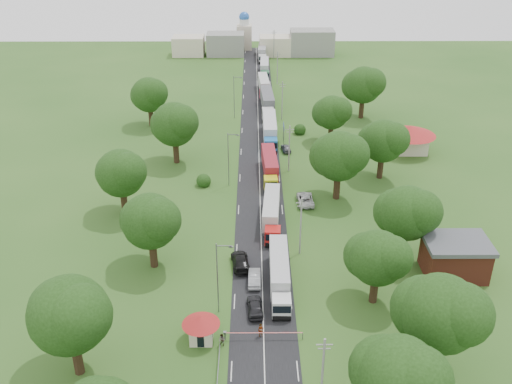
{
  "coord_description": "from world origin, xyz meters",
  "views": [
    {
      "loc": [
        -1.19,
        -75.94,
        45.7
      ],
      "look_at": [
        -0.72,
        6.57,
        3.0
      ],
      "focal_mm": 40.0,
      "sensor_mm": 36.0,
      "label": 1
    }
  ],
  "objects_px": {
    "boom_barrier": "(252,334)",
    "info_sign": "(284,129)",
    "car_lane_mid": "(254,278)",
    "pedestrian_near": "(261,331)",
    "truck_0": "(279,273)",
    "car_lane_front": "(255,307)",
    "guard_booth": "(201,325)"
  },
  "relations": [
    {
      "from": "pedestrian_near",
      "to": "truck_0",
      "type": "bearing_deg",
      "value": 67.67
    },
    {
      "from": "car_lane_mid",
      "to": "pedestrian_near",
      "type": "distance_m",
      "value": 10.6
    },
    {
      "from": "guard_booth",
      "to": "info_sign",
      "type": "distance_m",
      "value": 61.27
    },
    {
      "from": "guard_booth",
      "to": "pedestrian_near",
      "type": "height_order",
      "value": "guard_booth"
    },
    {
      "from": "car_lane_front",
      "to": "car_lane_mid",
      "type": "distance_m",
      "value": 6.08
    },
    {
      "from": "truck_0",
      "to": "guard_booth",
      "type": "bearing_deg",
      "value": -132.54
    },
    {
      "from": "car_lane_mid",
      "to": "pedestrian_near",
      "type": "height_order",
      "value": "pedestrian_near"
    },
    {
      "from": "info_sign",
      "to": "car_lane_front",
      "type": "xyz_separation_m",
      "value": [
        -6.2,
        -55.0,
        -2.21
      ]
    },
    {
      "from": "info_sign",
      "to": "pedestrian_near",
      "type": "xyz_separation_m",
      "value": [
        -5.54,
        -59.5,
        -2.11
      ]
    },
    {
      "from": "info_sign",
      "to": "car_lane_mid",
      "type": "bearing_deg",
      "value": -97.28
    },
    {
      "from": "boom_barrier",
      "to": "info_sign",
      "type": "bearing_deg",
      "value": 83.76
    },
    {
      "from": "truck_0",
      "to": "car_lane_mid",
      "type": "xyz_separation_m",
      "value": [
        -3.27,
        0.81,
        -1.31
      ]
    },
    {
      "from": "boom_barrier",
      "to": "info_sign",
      "type": "distance_m",
      "value": 60.39
    },
    {
      "from": "truck_0",
      "to": "car_lane_mid",
      "type": "relative_size",
      "value": 3.07
    },
    {
      "from": "info_sign",
      "to": "pedestrian_near",
      "type": "distance_m",
      "value": 59.79
    },
    {
      "from": "truck_0",
      "to": "car_lane_front",
      "type": "bearing_deg",
      "value": -121.47
    },
    {
      "from": "guard_booth",
      "to": "car_lane_front",
      "type": "xyz_separation_m",
      "value": [
        6.2,
        5.0,
        -1.37
      ]
    },
    {
      "from": "boom_barrier",
      "to": "truck_0",
      "type": "relative_size",
      "value": 0.66
    },
    {
      "from": "car_lane_front",
      "to": "pedestrian_near",
      "type": "xyz_separation_m",
      "value": [
        0.66,
        -4.5,
        0.1
      ]
    },
    {
      "from": "guard_booth",
      "to": "car_lane_mid",
      "type": "xyz_separation_m",
      "value": [
        6.15,
        11.08,
        -1.41
      ]
    },
    {
      "from": "guard_booth",
      "to": "truck_0",
      "type": "xyz_separation_m",
      "value": [
        9.42,
        10.27,
        -0.11
      ]
    },
    {
      "from": "car_lane_front",
      "to": "car_lane_mid",
      "type": "xyz_separation_m",
      "value": [
        -0.05,
        6.07,
        -0.04
      ]
    },
    {
      "from": "car_lane_front",
      "to": "car_lane_mid",
      "type": "height_order",
      "value": "car_lane_front"
    },
    {
      "from": "car_lane_mid",
      "to": "car_lane_front",
      "type": "bearing_deg",
      "value": 90.64
    },
    {
      "from": "guard_booth",
      "to": "car_lane_front",
      "type": "height_order",
      "value": "guard_booth"
    },
    {
      "from": "pedestrian_near",
      "to": "car_lane_front",
      "type": "bearing_deg",
      "value": 90.73
    },
    {
      "from": "car_lane_mid",
      "to": "guard_booth",
      "type": "bearing_deg",
      "value": 61.15
    },
    {
      "from": "guard_booth",
      "to": "pedestrian_near",
      "type": "xyz_separation_m",
      "value": [
        6.86,
        0.5,
        -1.27
      ]
    },
    {
      "from": "guard_booth",
      "to": "truck_0",
      "type": "height_order",
      "value": "truck_0"
    },
    {
      "from": "guard_booth",
      "to": "info_sign",
      "type": "bearing_deg",
      "value": 78.32
    },
    {
      "from": "guard_booth",
      "to": "car_lane_mid",
      "type": "distance_m",
      "value": 12.75
    },
    {
      "from": "truck_0",
      "to": "pedestrian_near",
      "type": "xyz_separation_m",
      "value": [
        -2.56,
        -9.77,
        -1.16
      ]
    }
  ]
}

